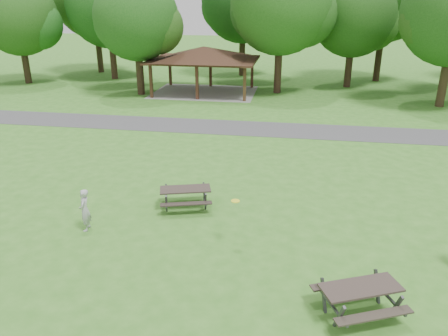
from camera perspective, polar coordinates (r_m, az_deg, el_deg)
ground at (r=14.29m, az=-6.72°, el=-10.48°), size 160.00×160.00×0.00m
asphalt_path at (r=26.92m, az=1.41°, el=5.30°), size 120.00×3.20×0.02m
pavilion at (r=36.67m, az=-2.64°, el=14.51°), size 8.60×7.01×3.76m
tree_row_b at (r=44.52m, az=-25.15°, el=17.23°), size 7.14×6.80×9.28m
tree_row_c at (r=44.24m, az=-14.70°, el=19.60°), size 8.19×7.80×10.67m
tree_row_d at (r=36.38m, az=-11.24°, el=18.38°), size 6.93×6.60×9.27m
tree_row_e at (r=36.65m, az=7.60°, el=20.19°), size 8.40×8.00×11.02m
tree_row_f at (r=40.40m, az=16.71°, el=18.29°), size 7.35×7.00×9.55m
tree_deep_a at (r=48.65m, az=-16.49°, el=20.26°), size 8.40×8.00×11.38m
tree_deep_b at (r=44.96m, az=2.62°, el=20.70°), size 8.40×8.00×11.13m
picnic_table_middle at (r=16.58m, az=-5.06°, el=-3.27°), size 2.25×1.99×0.82m
picnic_table_far at (r=11.82m, az=17.35°, el=-15.34°), size 2.47×2.27×0.87m
frisbee_in_flight at (r=13.68m, az=1.50°, el=-4.33°), size 0.29×0.29×0.02m
frisbee_thrower at (r=15.66m, az=-17.73°, el=-5.26°), size 0.45×0.60×1.51m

